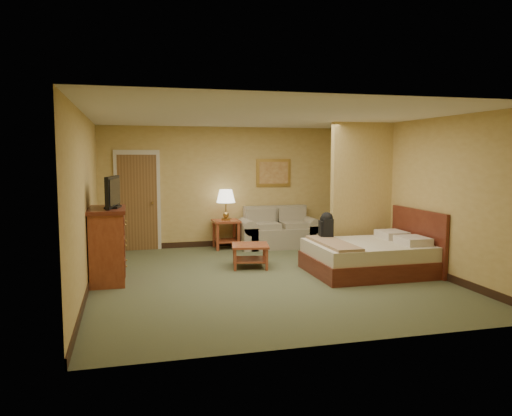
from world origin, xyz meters
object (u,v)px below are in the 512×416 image
object	(u,v)px
loveseat	(279,234)
bed	(371,256)
coffee_table	(250,251)
dresser	(108,245)

from	to	relation	value
loveseat	bed	xyz separation A→B (m)	(0.80, -2.72, 0.00)
loveseat	bed	size ratio (longest dim) A/B	0.89
coffee_table	dresser	size ratio (longest dim) A/B	0.64
loveseat	coffee_table	distance (m)	2.10
loveseat	coffee_table	size ratio (longest dim) A/B	2.32
loveseat	coffee_table	xyz separation A→B (m)	(-1.08, -1.80, 0.01)
coffee_table	bed	size ratio (longest dim) A/B	0.38
dresser	bed	size ratio (longest dim) A/B	0.60
bed	dresser	bearing A→B (deg)	173.25
dresser	bed	world-z (taller)	dresser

